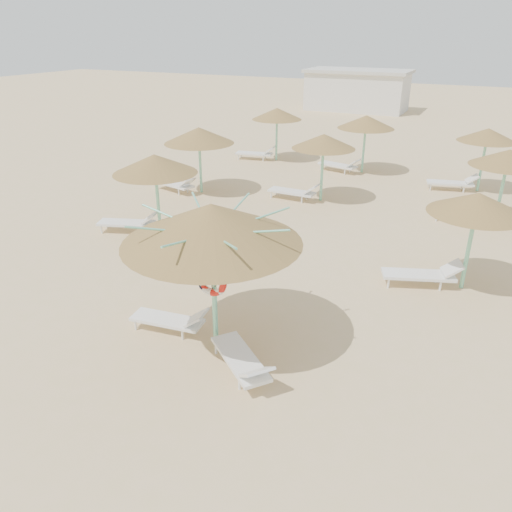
% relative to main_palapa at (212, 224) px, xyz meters
% --- Properties ---
extents(ground, '(120.00, 120.00, 0.00)m').
position_rel_main_palapa_xyz_m(ground, '(-0.47, -0.02, -2.85)').
color(ground, '#D6B082').
rests_on(ground, ground).
extents(main_palapa, '(3.65, 3.65, 3.27)m').
position_rel_main_palapa_xyz_m(main_palapa, '(0.00, 0.00, 0.00)').
color(main_palapa, '#7BD6B0').
rests_on(main_palapa, ground).
extents(lounger_main_a, '(1.86, 0.75, 0.66)m').
position_rel_main_palapa_xyz_m(lounger_main_a, '(-1.17, 0.03, -2.53)').
color(lounger_main_a, white).
rests_on(lounger_main_a, ground).
extents(lounger_main_b, '(1.87, 1.68, 0.70)m').
position_rel_main_palapa_xyz_m(lounger_main_b, '(1.00, -0.67, -2.51)').
color(lounger_main_b, white).
rests_on(lounger_main_b, ground).
extents(palapa_field, '(19.30, 13.78, 2.72)m').
position_rel_main_palapa_xyz_m(palapa_field, '(-0.26, 10.26, -0.54)').
color(palapa_field, '#7BD6B0').
rests_on(palapa_field, ground).
extents(service_hut, '(8.40, 4.40, 3.25)m').
position_rel_main_palapa_xyz_m(service_hut, '(-6.47, 34.98, -1.20)').
color(service_hut, silver).
rests_on(service_hut, ground).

